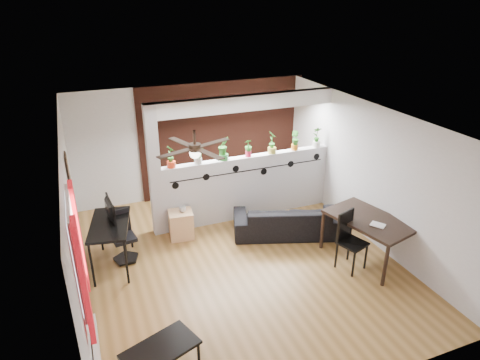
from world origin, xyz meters
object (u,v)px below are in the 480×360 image
Objects in this scene: potted_plant_6 at (317,136)px; potted_plant_1 at (198,153)px; sofa at (287,220)px; cup at (183,209)px; folding_chair at (349,235)px; cube_shelf at (181,225)px; potted_plant_3 at (248,147)px; potted_plant_2 at (224,148)px; potted_plant_0 at (171,156)px; office_chair at (123,239)px; potted_plant_5 at (295,140)px; computer_desk at (110,227)px; ceiling_fan at (195,150)px; potted_plant_4 at (272,142)px; coffee_table at (161,351)px; dining_table at (369,223)px.

potted_plant_1 is at bearing -180.00° from potted_plant_6.
cup reaches higher than sofa.
cube_shelf is at bearing 140.69° from folding_chair.
potted_plant_3 is 1.80m from cup.
potted_plant_2 is 2.11m from potted_plant_6.
sofa is 2.05m from cup.
sofa is at bearing -139.92° from potted_plant_6.
potted_plant_0 is 1.75m from office_chair.
computer_desk is at bearing -168.03° from potted_plant_5.
ceiling_fan reaches higher than potted_plant_3.
potted_plant_5 is at bearing 0.00° from potted_plant_4.
potted_plant_1 is 1.17× the size of potted_plant_3.
potted_plant_4 is 0.46× the size of coffee_table.
cup is 3.43m from dining_table.
cup is at bearing 146.14° from dining_table.
ceiling_fan is 2.02m from potted_plant_1.
potted_plant_1 is 0.89× the size of potted_plant_4.
cube_shelf reaches higher than coffee_table.
ceiling_fan is 2.68× the size of potted_plant_0.
potted_plant_3 is (1.60, 1.80, -0.77)m from ceiling_fan.
potted_plant_1 reaches higher than coffee_table.
potted_plant_0 reaches higher than potted_plant_5.
computer_desk reaches higher than cup.
potted_plant_5 is at bearing 85.77° from folding_chair.
computer_desk is at bearing 158.31° from folding_chair.
potted_plant_2 is at bearing 0.00° from potted_plant_1.
potted_plant_0 is (0.02, 1.80, -0.73)m from ceiling_fan.
cup is at bearing 16.25° from office_chair.
office_chair is (-4.25, -0.68, -1.18)m from potted_plant_6.
potted_plant_5 is at bearing 97.49° from dining_table.
ceiling_fan is at bearing -94.12° from cup.
potted_plant_6 is at bearing 0.00° from potted_plant_1.
potted_plant_2 reaches higher than sofa.
potted_plant_5 is 0.40× the size of coffee_table.
potted_plant_2 is at bearing 180.00° from potted_plant_5.
cup is 0.14× the size of office_chair.
ceiling_fan reaches higher than computer_desk.
cube_shelf is at bearing -167.59° from potted_plant_3.
ceiling_fan is at bearing -90.64° from potted_plant_0.
potted_plant_2 is 0.88× the size of cube_shelf.
potted_plant_0 is 0.92× the size of potted_plant_2.
sofa is at bearing -122.75° from potted_plant_5.
ceiling_fan is 2.85× the size of potted_plant_1.
potted_plant_5 is 0.32× the size of computer_desk.
cube_shelf is at bearing 20.33° from computer_desk.
potted_plant_6 is (1.05, 0.00, -0.01)m from potted_plant_4.
folding_chair is at bearing -43.39° from potted_plant_0.
office_chair is (-2.67, -0.68, -1.13)m from potted_plant_3.
sofa is 3.61× the size of cube_shelf.
potted_plant_2 reaches higher than potted_plant_0.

